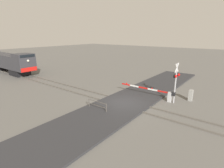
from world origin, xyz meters
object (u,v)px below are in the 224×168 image
at_px(crossing_signal, 176,79).
at_px(guard_railing, 97,105).
at_px(crossing_gate, 161,93).
at_px(locomotive, 8,62).
at_px(utility_cabinet, 191,95).

relative_size(crossing_signal, guard_railing, 1.87).
bearing_deg(crossing_gate, crossing_signal, -89.96).
bearing_deg(guard_railing, crossing_signal, -38.13).
distance_m(crossing_signal, crossing_gate, 2.33).
xyz_separation_m(crossing_signal, guard_railing, (-6.27, 4.92, -1.96)).
bearing_deg(locomotive, crossing_gate, -82.97).
relative_size(locomotive, guard_railing, 6.72).
relative_size(crossing_signal, utility_cabinet, 3.45).
height_order(locomotive, crossing_signal, crossing_signal).
relative_size(crossing_gate, guard_railing, 2.96).
distance_m(locomotive, utility_cabinet, 30.77).
distance_m(crossing_signal, utility_cabinet, 2.85).
distance_m(utility_cabinet, guard_railing, 10.01).
height_order(crossing_signal, utility_cabinet, crossing_signal).
xyz_separation_m(crossing_signal, crossing_gate, (-0.00, 1.44, -1.84)).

